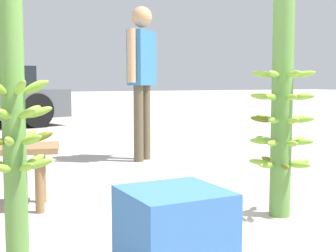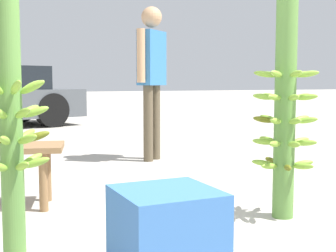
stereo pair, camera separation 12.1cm
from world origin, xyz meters
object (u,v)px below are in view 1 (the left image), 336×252
Objects in this scene: banana_stalk_left at (14,120)px; produce_crate at (174,237)px; vendor_person at (142,68)px; banana_stalk_center at (282,109)px.

banana_stalk_left is 3.39× the size of produce_crate.
banana_stalk_left reaches higher than produce_crate.
banana_stalk_center is at bearing -130.78° from vendor_person.
produce_crate is (-1.12, -0.61, -0.50)m from banana_stalk_center.
banana_stalk_center is 1.38m from produce_crate.
produce_crate is at bearing -40.71° from banana_stalk_left.
banana_stalk_left is 0.83× the size of vendor_person.
banana_stalk_left is 0.92m from produce_crate.
produce_crate is (-1.21, -3.07, -0.84)m from vendor_person.
banana_stalk_left is at bearing -176.36° from banana_stalk_center.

